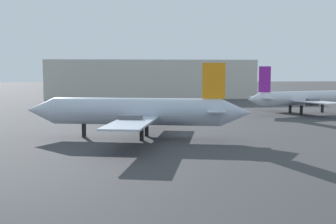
% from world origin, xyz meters
% --- Properties ---
extents(airplane_on_taxiway, '(27.87, 27.03, 9.18)m').
position_xyz_m(airplane_on_taxiway, '(-0.79, 41.90, 3.27)').
color(airplane_on_taxiway, '#B2BCCC').
rests_on(airplane_on_taxiway, ground_plane).
extents(airplane_distant, '(23.34, 20.40, 9.00)m').
position_xyz_m(airplane_distant, '(30.81, 68.76, 3.01)').
color(airplane_distant, silver).
rests_on(airplane_distant, ground_plane).
extents(terminal_building, '(60.56, 24.84, 11.27)m').
position_xyz_m(terminal_building, '(6.16, 124.61, 5.64)').
color(terminal_building, beige).
rests_on(terminal_building, ground_plane).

